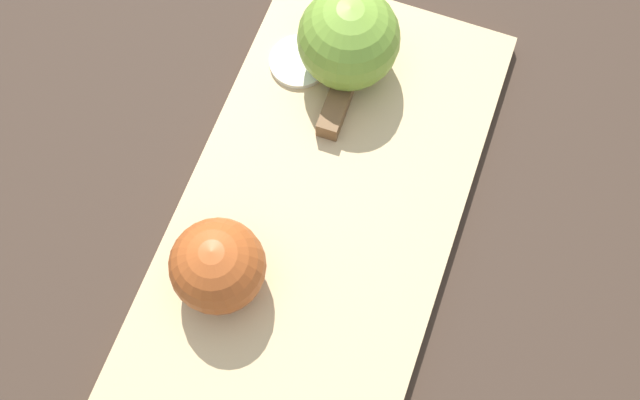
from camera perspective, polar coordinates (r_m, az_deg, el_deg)
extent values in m
plane|color=#38281E|center=(0.63, 0.00, -1.19)|extent=(4.00, 4.00, 0.00)
cube|color=tan|center=(0.62, 0.00, -0.93)|extent=(0.45, 0.26, 0.02)
sphere|color=#AD4C1E|center=(0.57, -7.80, -5.01)|extent=(0.07, 0.07, 0.07)
cylinder|color=#EFE5C6|center=(0.57, -7.41, -5.52)|extent=(0.06, 0.04, 0.07)
sphere|color=olive|center=(0.64, 2.20, 12.17)|extent=(0.09, 0.09, 0.09)
cylinder|color=#EFE5C6|center=(0.64, 2.00, 12.73)|extent=(0.04, 0.07, 0.08)
cube|color=silver|center=(0.68, 3.04, 11.54)|extent=(0.08, 0.02, 0.00)
cube|color=brown|center=(0.64, 1.24, 7.13)|extent=(0.06, 0.02, 0.02)
cylinder|color=#EFE5C6|center=(0.67, -1.61, 10.51)|extent=(0.05, 0.05, 0.01)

